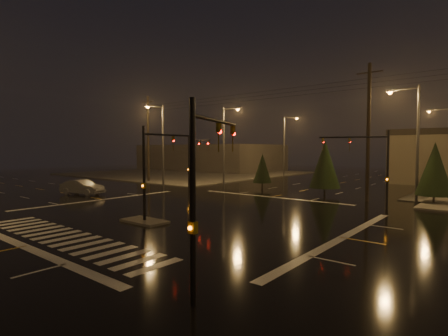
% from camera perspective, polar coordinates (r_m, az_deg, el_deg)
% --- Properties ---
extents(ground, '(140.00, 140.00, 0.00)m').
position_cam_1_polar(ground, '(25.20, -5.61, -7.36)').
color(ground, black).
rests_on(ground, ground).
extents(sidewalk_nw, '(36.00, 36.00, 0.12)m').
position_cam_1_polar(sidewalk_nw, '(67.37, -5.85, -0.82)').
color(sidewalk_nw, '#4C4944').
rests_on(sidewalk_nw, ground).
extents(median_island, '(3.00, 1.60, 0.15)m').
position_cam_1_polar(median_island, '(22.57, -12.84, -8.45)').
color(median_island, '#4C4944').
rests_on(median_island, ground).
extents(crosswalk, '(15.00, 2.60, 0.01)m').
position_cam_1_polar(crosswalk, '(19.97, -24.38, -10.36)').
color(crosswalk, beige).
rests_on(crosswalk, ground).
extents(stop_bar_near, '(16.00, 0.50, 0.01)m').
position_cam_1_polar(stop_bar_near, '(19.19, -29.82, -11.03)').
color(stop_bar_near, beige).
rests_on(stop_bar_near, ground).
extents(stop_bar_far, '(16.00, 0.50, 0.01)m').
position_cam_1_polar(stop_bar_far, '(33.83, 7.64, -4.71)').
color(stop_bar_far, beige).
rests_on(stop_bar_far, ground).
extents(commercial_block, '(30.00, 18.00, 5.60)m').
position_cam_1_polar(commercial_block, '(79.42, -2.30, 1.75)').
color(commercial_block, '#3E3837').
rests_on(commercial_block, ground).
extents(signal_mast_median, '(0.25, 4.59, 6.00)m').
position_cam_1_polar(signal_mast_median, '(22.73, -11.10, 0.99)').
color(signal_mast_median, black).
rests_on(signal_mast_median, ground).
extents(signal_mast_ne, '(4.84, 1.86, 6.00)m').
position_cam_1_polar(signal_mast_ne, '(28.89, 23.07, 1.30)').
color(signal_mast_ne, black).
rests_on(signal_mast_ne, ground).
extents(signal_mast_nw, '(4.84, 1.86, 6.00)m').
position_cam_1_polar(signal_mast_nw, '(38.69, -5.10, 1.90)').
color(signal_mast_nw, black).
rests_on(signal_mast_nw, ground).
extents(signal_mast_se, '(1.55, 3.87, 6.00)m').
position_cam_1_polar(signal_mast_se, '(10.71, -3.40, -1.38)').
color(signal_mast_se, black).
rests_on(signal_mast_se, ground).
extents(streetlight_1, '(2.77, 0.32, 10.00)m').
position_cam_1_polar(streetlight_1, '(45.72, 0.25, 4.60)').
color(streetlight_1, '#38383A').
rests_on(streetlight_1, ground).
extents(streetlight_2, '(2.77, 0.32, 10.00)m').
position_cam_1_polar(streetlight_2, '(59.05, 10.05, 4.19)').
color(streetlight_2, '#38383A').
rests_on(streetlight_2, ground).
extents(streetlight_3, '(2.77, 0.32, 10.00)m').
position_cam_1_polar(streetlight_3, '(34.23, 28.58, 4.77)').
color(streetlight_3, '#38383A').
rests_on(streetlight_3, ground).
extents(streetlight_4, '(2.77, 0.32, 10.00)m').
position_cam_1_polar(streetlight_4, '(54.01, 32.45, 3.89)').
color(streetlight_4, '#38383A').
rests_on(streetlight_4, ground).
extents(streetlight_5, '(0.32, 2.77, 10.00)m').
position_cam_1_polar(streetlight_5, '(44.16, -10.25, 4.61)').
color(streetlight_5, '#38383A').
rests_on(streetlight_5, ground).
extents(utility_pole_0, '(2.20, 0.32, 12.00)m').
position_cam_1_polar(utility_pole_0, '(50.58, -12.28, 4.75)').
color(utility_pole_0, black).
rests_on(utility_pole_0, ground).
extents(utility_pole_1, '(2.20, 0.32, 12.00)m').
position_cam_1_polar(utility_pole_1, '(33.05, 22.50, 5.55)').
color(utility_pole_1, black).
rests_on(utility_pole_1, ground).
extents(conifer_0, '(2.87, 2.87, 5.19)m').
position_cam_1_polar(conifer_0, '(34.12, 31.16, -0.10)').
color(conifer_0, black).
rests_on(conifer_0, ground).
extents(conifer_3, '(2.16, 2.16, 4.08)m').
position_cam_1_polar(conifer_3, '(40.80, 6.29, -0.03)').
color(conifer_3, black).
rests_on(conifer_3, ground).
extents(conifer_4, '(3.04, 3.04, 5.45)m').
position_cam_1_polar(conifer_4, '(36.43, 16.16, 0.59)').
color(conifer_4, black).
rests_on(conifer_4, ground).
extents(car_crossing, '(4.80, 2.94, 1.50)m').
position_cam_1_polar(car_crossing, '(38.14, -22.15, -2.91)').
color(car_crossing, slate).
rests_on(car_crossing, ground).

